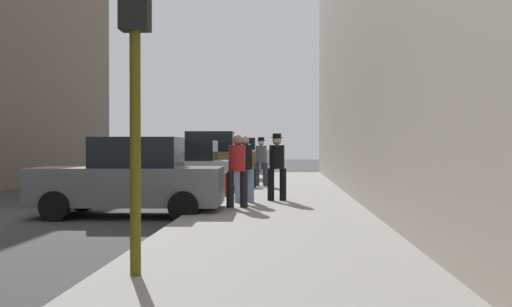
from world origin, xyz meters
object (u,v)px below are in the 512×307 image
Objects in this scene: parked_silver_sedan at (183,168)px; pedestrian_in_red_jacket at (237,167)px; parked_gray_coupe at (131,179)px; pedestrian_in_jeans at (244,165)px; parked_blue_sedan at (233,158)px; fire_hydrant at (227,184)px; rolling_suitcase at (250,178)px; pedestrian_with_fedora at (277,163)px; parked_white_van at (239,154)px; parked_bronze_suv at (207,159)px; pedestrian_with_beanie at (261,159)px; parked_dark_green_sedan at (222,160)px; traffic_light at (135,39)px.

parked_silver_sedan is 6.41m from pedestrian_in_red_jacket.
pedestrian_in_jeans is at bearing 36.57° from parked_gray_coupe.
parked_blue_sedan is 6.06× the size of fire_hydrant.
parked_gray_coupe is 4.10× the size of rolling_suitcase.
parked_silver_sedan is 5.29m from pedestrian_with_fedora.
rolling_suitcase is at bearing 92.01° from pedestrian_in_jeans.
pedestrian_in_jeans is (2.44, -27.72, 0.07)m from parked_white_van.
parked_bronze_suv reaches higher than pedestrian_with_beanie.
parked_blue_sedan is at bearing 98.47° from pedestrian_with_fedora.
parked_blue_sedan is 2.50× the size of pedestrian_in_red_jacket.
parked_blue_sedan is 16.44m from pedestrian_with_beanie.
parked_gray_coupe is 6.50m from parked_silver_sedan.
parked_bronze_suv is 2.62× the size of pedestrian_with_fedora.
pedestrian_in_jeans is (2.44, -4.69, 0.26)m from parked_silver_sedan.
pedestrian_in_jeans is at bearing -62.51° from parked_silver_sedan.
parked_silver_sedan and parked_dark_green_sedan have the same top height.
parked_white_van is at bearing 92.94° from traffic_light.
parked_dark_green_sedan is (-0.00, 11.80, 0.00)m from parked_silver_sedan.
parked_bronze_suv is at bearing -90.00° from parked_dark_green_sedan.
pedestrian_with_beanie is 1.00× the size of pedestrian_with_fedora.
rolling_suitcase is (2.25, -16.99, -0.36)m from parked_blue_sedan.
pedestrian_with_beanie is at bearing 88.62° from pedestrian_in_jeans.
traffic_light reaches higher than parked_blue_sedan.
traffic_light is at bearing -81.91° from parked_silver_sedan.
traffic_light reaches higher than parked_gray_coupe.
parked_white_van is at bearing 90.00° from parked_silver_sedan.
pedestrian_with_beanie is 6.21m from pedestrian_in_jeans.
pedestrian_in_jeans is at bearing -91.38° from pedestrian_with_beanie.
parked_white_van is 27.38m from pedestrian_with_fedora.
traffic_light is 3.46× the size of rolling_suitcase.
parked_gray_coupe is 8.43m from pedestrian_with_beanie.
parked_gray_coupe is 18.30m from parked_dark_green_sedan.
pedestrian_with_beanie reaches higher than fire_hydrant.
pedestrian_with_beanie is (0.74, 14.56, -1.62)m from traffic_light.
parked_silver_sedan is 23.03m from parked_white_van.
pedestrian_with_fedora reaches higher than pedestrian_in_red_jacket.
parked_gray_coupe is 7.61m from rolling_suitcase.
parked_blue_sedan is 4.11× the size of rolling_suitcase.
parked_gray_coupe is at bearing -116.50° from fire_hydrant.
pedestrian_with_beanie is at bearing 96.77° from pedestrian_with_fedora.
parked_dark_green_sedan is (0.00, 18.30, 0.00)m from parked_gray_coupe.
pedestrian_with_beanie is at bearing 79.89° from fire_hydrant.
parked_gray_coupe is 1.01× the size of parked_dark_green_sedan.
traffic_light reaches higher than pedestrian_in_jeans.
parked_white_van is 2.71× the size of pedestrian_in_jeans.
pedestrian_in_jeans reaches higher than parked_silver_sedan.
pedestrian_with_beanie is (2.59, -10.28, 0.29)m from parked_dark_green_sedan.
parked_bronze_suv is at bearing 101.74° from fire_hydrant.
fire_hydrant is 0.40× the size of pedestrian_with_fedora.
pedestrian_in_jeans reaches higher than parked_dark_green_sedan.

